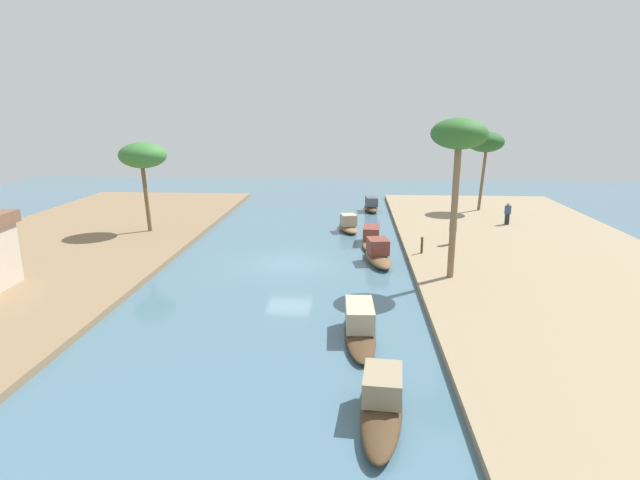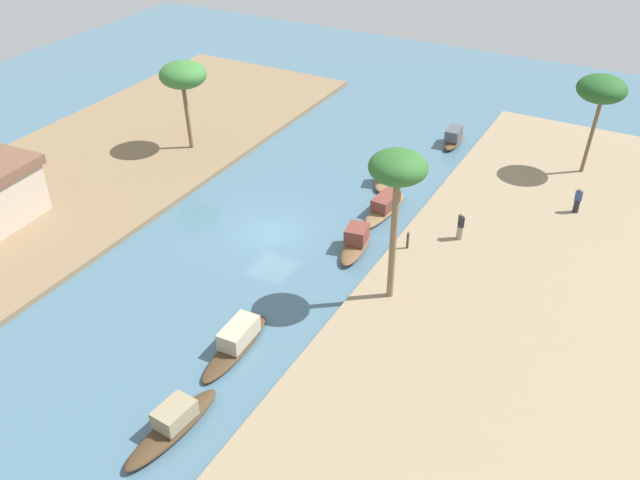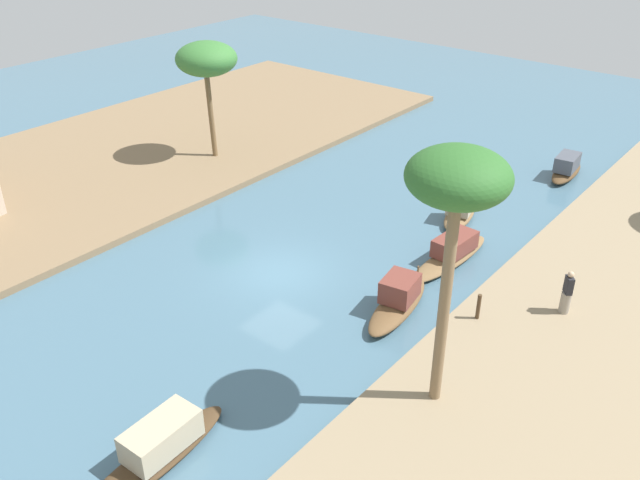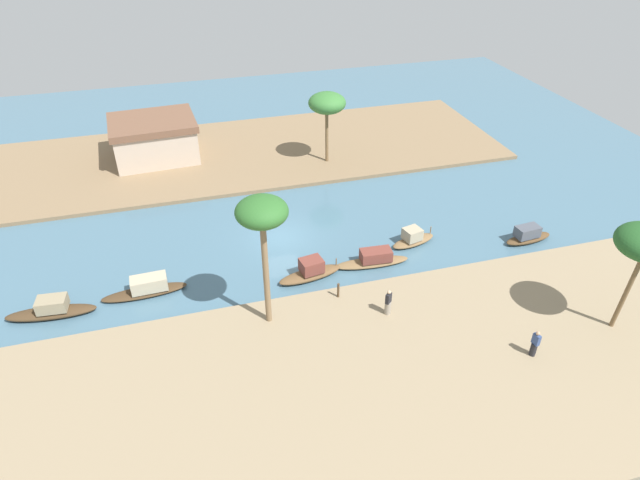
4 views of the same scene
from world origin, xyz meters
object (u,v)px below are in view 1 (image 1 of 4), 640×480
(sampan_midstream, at_px, (382,400))
(person_on_near_bank, at_px, (453,233))
(palm_tree_left_near, at_px, (459,139))
(sampan_open_hull, at_px, (360,324))
(person_by_mooring, at_px, (507,215))
(mooring_post, at_px, (422,245))
(sampan_with_red_awning, at_px, (371,205))
(sampan_with_tall_canopy, at_px, (378,254))
(palm_tree_left_far, at_px, (485,142))
(sampan_near_left_bank, at_px, (371,237))
(palm_tree_right_tall, at_px, (143,156))
(sampan_downstream_large, at_px, (348,225))

(sampan_midstream, distance_m, person_on_near_bank, 19.21)
(palm_tree_left_near, bearing_deg, sampan_open_hull, 144.96)
(person_by_mooring, bearing_deg, mooring_post, -140.88)
(person_on_near_bank, height_order, palm_tree_left_near, palm_tree_left_near)
(sampan_with_red_awning, relative_size, sampan_with_tall_canopy, 0.84)
(sampan_midstream, relative_size, person_on_near_bank, 3.07)
(person_by_mooring, xyz_separation_m, palm_tree_left_far, (5.55, 0.62, 4.87))
(sampan_near_left_bank, height_order, palm_tree_right_tall, palm_tree_right_tall)
(person_on_near_bank, relative_size, palm_tree_right_tall, 0.27)
(palm_tree_right_tall, bearing_deg, palm_tree_left_near, -115.23)
(sampan_with_tall_canopy, height_order, palm_tree_left_far, palm_tree_left_far)
(sampan_downstream_large, xyz_separation_m, palm_tree_right_tall, (-2.10, 13.81, 5.01))
(sampan_with_tall_canopy, relative_size, sampan_midstream, 0.85)
(sampan_with_tall_canopy, bearing_deg, sampan_midstream, 168.28)
(sampan_near_left_bank, bearing_deg, person_on_near_bank, -97.77)
(person_on_near_bank, xyz_separation_m, mooring_post, (-2.25, 2.18, -0.23))
(sampan_with_red_awning, distance_m, sampan_with_tall_canopy, 15.48)
(sampan_open_hull, distance_m, palm_tree_left_near, 10.44)
(sampan_with_tall_canopy, relative_size, palm_tree_left_far, 0.67)
(sampan_with_tall_canopy, bearing_deg, palm_tree_right_tall, 60.55)
(sampan_midstream, bearing_deg, sampan_with_red_awning, 3.71)
(sampan_midstream, relative_size, palm_tree_left_near, 0.65)
(sampan_near_left_bank, xyz_separation_m, palm_tree_left_far, (10.58, -9.45, 5.47))
(palm_tree_left_far, bearing_deg, person_on_near_bank, 159.07)
(sampan_downstream_large, height_order, sampan_near_left_bank, sampan_downstream_large)
(mooring_post, bearing_deg, person_on_near_bank, -44.01)
(sampan_with_red_awning, relative_size, palm_tree_left_far, 0.56)
(sampan_with_tall_canopy, distance_m, sampan_near_left_bank, 4.29)
(sampan_with_red_awning, bearing_deg, sampan_near_left_bank, 172.90)
(sampan_near_left_bank, xyz_separation_m, palm_tree_right_tall, (1.35, 15.35, 5.03))
(sampan_with_red_awning, relative_size, sampan_midstream, 0.71)
(mooring_post, xyz_separation_m, palm_tree_left_near, (-4.34, -0.87, 6.34))
(sampan_near_left_bank, distance_m, palm_tree_right_tall, 16.21)
(sampan_with_tall_canopy, distance_m, person_by_mooring, 13.56)
(sampan_downstream_large, bearing_deg, person_on_near_bank, -138.13)
(sampan_open_hull, distance_m, palm_tree_left_far, 27.40)
(sampan_near_left_bank, height_order, person_on_near_bank, person_on_near_bank)
(sampan_open_hull, bearing_deg, person_by_mooring, -32.05)
(sampan_with_tall_canopy, xyz_separation_m, sampan_near_left_bank, (4.28, 0.24, -0.07))
(sampan_midstream, xyz_separation_m, person_by_mooring, (24.50, -10.41, 0.57))
(mooring_post, distance_m, palm_tree_right_tall, 19.33)
(sampan_midstream, distance_m, mooring_post, 16.50)
(sampan_downstream_large, distance_m, person_on_near_bank, 7.96)
(palm_tree_right_tall, bearing_deg, person_on_near_bank, -96.68)
(person_on_near_bank, xyz_separation_m, person_by_mooring, (6.06, -5.06, 0.00))
(sampan_open_hull, relative_size, palm_tree_left_near, 0.65)
(sampan_midstream, relative_size, sampan_near_left_bank, 1.02)
(sampan_open_hull, height_order, palm_tree_right_tall, palm_tree_right_tall)
(sampan_with_red_awning, height_order, sampan_with_tall_canopy, sampan_with_tall_canopy)
(palm_tree_left_near, bearing_deg, sampan_with_red_awning, 10.05)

